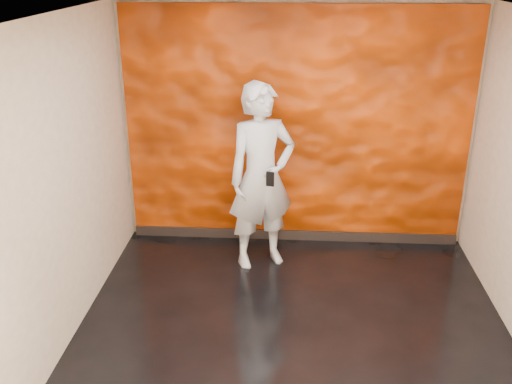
# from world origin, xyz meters

# --- Properties ---
(room) EXTENTS (4.02, 4.02, 2.81)m
(room) POSITION_xyz_m (0.00, 0.00, 1.40)
(room) COLOR black
(room) RESTS_ON ground
(feature_wall) EXTENTS (3.90, 0.06, 2.75)m
(feature_wall) POSITION_xyz_m (0.00, 1.96, 1.38)
(feature_wall) COLOR #E84501
(feature_wall) RESTS_ON ground
(baseboard) EXTENTS (3.90, 0.04, 0.12)m
(baseboard) POSITION_xyz_m (0.00, 1.92, 0.06)
(baseboard) COLOR black
(baseboard) RESTS_ON ground
(man) EXTENTS (0.88, 0.76, 2.05)m
(man) POSITION_xyz_m (-0.36, 1.36, 1.02)
(man) COLOR #9DA1AB
(man) RESTS_ON ground
(phone) EXTENTS (0.09, 0.04, 0.16)m
(phone) POSITION_xyz_m (-0.26, 1.09, 1.11)
(phone) COLOR black
(phone) RESTS_ON man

